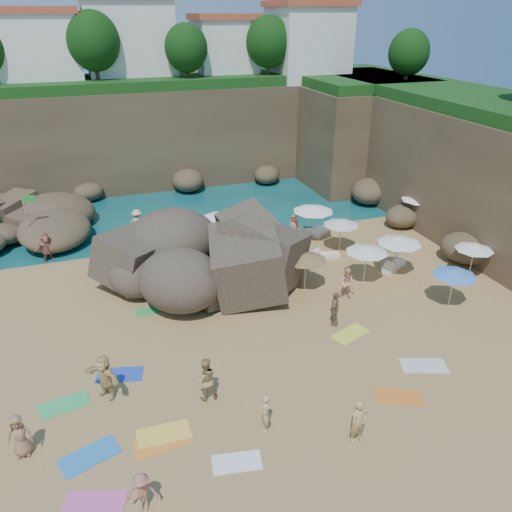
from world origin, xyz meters
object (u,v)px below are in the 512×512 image
object	(u,v)px
flag_pole	(28,216)
person_stand_3	(335,309)
parasol_2	(341,222)
person_stand_1	(205,379)
person_stand_2	(138,223)
person_stand_5	(46,247)
parasol_0	(219,215)
lounger_0	(221,284)
person_stand_6	(265,413)
person_stand_4	(294,227)
rock_outcrop	(198,277)
parasol_1	(256,235)

from	to	relation	value
flag_pole	person_stand_3	size ratio (longest dim) A/B	2.14
parasol_2	person_stand_1	distance (m)	15.28
flag_pole	person_stand_1	distance (m)	17.92
parasol_2	person_stand_2	bearing A→B (deg)	150.86
parasol_2	person_stand_5	world-z (taller)	parasol_2
parasol_0	person_stand_3	distance (m)	11.42
parasol_0	flag_pole	bearing A→B (deg)	168.10
parasol_0	person_stand_3	xyz separation A→B (m)	(2.66, -11.06, -1.04)
person_stand_3	person_stand_5	xyz separation A→B (m)	(-13.22, 11.88, 0.03)
parasol_0	lounger_0	size ratio (longest dim) A/B	1.42
person_stand_1	person_stand_6	size ratio (longest dim) A/B	1.21
flag_pole	parasol_2	world-z (taller)	flag_pole
person_stand_2	person_stand_6	world-z (taller)	person_stand_2
person_stand_4	person_stand_2	bearing A→B (deg)	-148.72
parasol_0	person_stand_1	xyz separation A→B (m)	(-4.40, -14.03, -1.00)
parasol_2	parasol_0	bearing A→B (deg)	151.52
person_stand_1	person_stand_5	xyz separation A→B (m)	(-6.16, 14.85, -0.01)
person_stand_6	flag_pole	bearing A→B (deg)	-150.90
rock_outcrop	person_stand_3	size ratio (longest dim) A/B	5.09
parasol_1	person_stand_3	distance (m)	7.78
parasol_2	person_stand_1	world-z (taller)	parasol_2
person_stand_6	lounger_0	bearing A→B (deg)	177.57
rock_outcrop	parasol_2	distance (m)	9.47
rock_outcrop	person_stand_2	distance (m)	7.55
flag_pole	person_stand_2	world-z (taller)	flag_pole
rock_outcrop	person_stand_4	world-z (taller)	rock_outcrop
person_stand_1	person_stand_4	world-z (taller)	person_stand_1
person_stand_4	parasol_2	bearing A→B (deg)	0.04
rock_outcrop	person_stand_1	xyz separation A→B (m)	(-1.95, -9.79, 0.92)
rock_outcrop	parasol_1	bearing A→B (deg)	11.95
flag_pole	person_stand_3	bearing A→B (deg)	-43.76
flag_pole	parasol_1	xyz separation A→B (m)	(12.72, -5.84, -0.66)
lounger_0	person_stand_3	world-z (taller)	person_stand_3
parasol_1	person_stand_1	size ratio (longest dim) A/B	1.10
flag_pole	person_stand_1	xyz separation A→B (m)	(7.00, -16.43, -1.50)
parasol_0	person_stand_4	xyz separation A→B (m)	(4.81, -1.04, -1.07)
flag_pole	parasol_1	distance (m)	14.01
flag_pole	person_stand_5	bearing A→B (deg)	-62.21
lounger_0	person_stand_6	distance (m)	10.78
person_stand_2	person_stand_5	xyz separation A→B (m)	(-5.66, -2.01, -0.02)
person_stand_1	person_stand_2	distance (m)	16.88
flag_pole	person_stand_2	bearing A→B (deg)	3.85
flag_pole	person_stand_6	xyz separation A→B (m)	(8.61, -18.71, -1.66)
lounger_0	parasol_1	bearing A→B (deg)	28.70
parasol_0	person_stand_5	bearing A→B (deg)	175.54
person_stand_4	rock_outcrop	bearing A→B (deg)	-103.14
parasol_0	parasol_2	world-z (taller)	parasol_2
parasol_0	person_stand_5	size ratio (longest dim) A/B	1.21
person_stand_3	person_stand_5	world-z (taller)	person_stand_5
rock_outcrop	person_stand_5	world-z (taller)	person_stand_5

